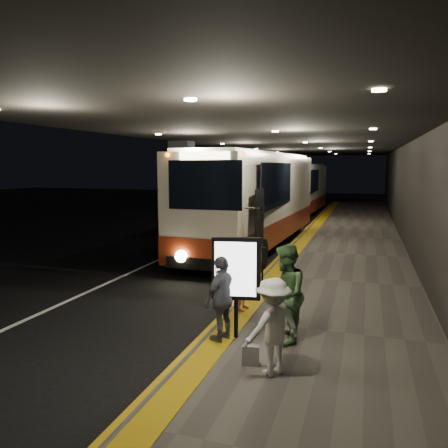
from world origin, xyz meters
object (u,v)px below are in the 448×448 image
Objects in this scene: passenger_waiting_white at (273,326)px; passenger_waiting_grey at (222,298)px; info_sign at (236,270)px; passenger_waiting_green at (285,294)px; bag_polka at (251,356)px; stanchion_post at (262,270)px; coach_main at (256,204)px; passenger_boarding at (243,278)px; coach_second at (299,192)px.

passenger_waiting_grey is at bearing -88.23° from passenger_waiting_white.
passenger_waiting_green is at bearing -5.19° from info_sign.
passenger_waiting_grey is 4.74× the size of bag_polka.
passenger_waiting_white is 4.51m from stanchion_post.
stanchion_post is (0.01, 3.32, -0.22)m from passenger_waiting_grey.
info_sign is at bearing -75.51° from coach_main.
info_sign reaches higher than passenger_waiting_white.
bag_polka is 1.68m from info_sign.
coach_main is 7.37m from stanchion_post.
coach_main is 8.78m from passenger_boarding.
passenger_boarding reaches higher than bag_polka.
coach_second is at bearing 84.99° from info_sign.
stanchion_post is (1.93, -19.45, -0.92)m from coach_second.
passenger_boarding reaches higher than stanchion_post.
passenger_waiting_white is at bearing -19.57° from bag_polka.
coach_main reaches higher than coach_second.
passenger_boarding is at bearing -75.28° from coach_main.
passenger_boarding is 2.89m from bag_polka.
coach_main reaches higher than stanchion_post.
passenger_boarding is 0.92× the size of passenger_waiting_grey.
passenger_waiting_white reaches higher than stanchion_post.
info_sign is 3.23m from stanchion_post.
bag_polka is (2.70, -23.66, -1.35)m from coach_second.
coach_second is 19.57m from stanchion_post.
bag_polka is (0.88, -2.69, -0.58)m from passenger_boarding.
stanchion_post is at bearing -3.52° from passenger_boarding.
passenger_waiting_grey is 1.38× the size of stanchion_post.
coach_second is 7.43× the size of passenger_boarding.
coach_main is at bearing 105.46° from stanchion_post.
passenger_waiting_green is 1.58× the size of stanchion_post.
passenger_waiting_grey is at bearing 131.69° from bag_polka.
coach_main is 10.56m from passenger_waiting_grey.
passenger_boarding is 1.75m from info_sign.
passenger_boarding is at bearing -93.81° from stanchion_post.
passenger_waiting_white is at bearing -74.86° from stanchion_post.
passenger_boarding is (1.84, -8.53, -0.96)m from coach_main.
coach_main is at bearing 91.53° from info_sign.
passenger_waiting_grey reaches higher than passenger_waiting_white.
stanchion_post is at bearing -167.54° from passenger_waiting_green.
passenger_waiting_grey is 0.59m from info_sign.
info_sign is at bearing 118.26° from bag_polka.
coach_second reaches higher than stanchion_post.
passenger_boarding is 4.35× the size of bag_polka.
coach_second is 22.87m from passenger_waiting_grey.
passenger_waiting_green is at bearing 72.48° from bag_polka.
coach_main is 10.39m from info_sign.
stanchion_post is (-1.18, 4.35, -0.19)m from passenger_waiting_white.
passenger_boarding is at bearing 108.13° from bag_polka.
passenger_waiting_green is 5.45× the size of bag_polka.
coach_second is (0.02, 12.44, -0.19)m from coach_main.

